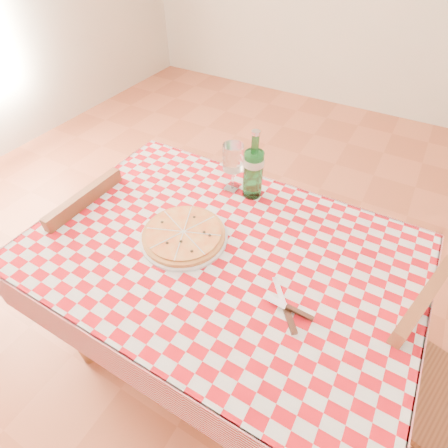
{
  "coord_description": "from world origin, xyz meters",
  "views": [
    {
      "loc": [
        0.41,
        -0.68,
        1.64
      ],
      "look_at": [
        -0.02,
        0.06,
        0.82
      ],
      "focal_mm": 28.0,
      "sensor_mm": 36.0,
      "label": 1
    }
  ],
  "objects_px": {
    "chair_near": "(414,368)",
    "wine_glass": "(233,168)",
    "dining_table": "(221,268)",
    "chair_far": "(90,246)",
    "pizza_plate": "(184,234)",
    "water_bottle": "(254,165)"
  },
  "relations": [
    {
      "from": "dining_table",
      "to": "chair_far",
      "type": "distance_m",
      "value": 0.69
    },
    {
      "from": "chair_near",
      "to": "wine_glass",
      "type": "xyz_separation_m",
      "value": [
        -0.84,
        0.23,
        0.39
      ]
    },
    {
      "from": "dining_table",
      "to": "chair_near",
      "type": "xyz_separation_m",
      "value": [
        0.71,
        0.08,
        -0.19
      ]
    },
    {
      "from": "chair_near",
      "to": "wine_glass",
      "type": "relative_size",
      "value": 4.03
    },
    {
      "from": "dining_table",
      "to": "pizza_plate",
      "type": "height_order",
      "value": "pizza_plate"
    },
    {
      "from": "pizza_plate",
      "to": "wine_glass",
      "type": "height_order",
      "value": "wine_glass"
    },
    {
      "from": "pizza_plate",
      "to": "water_bottle",
      "type": "bearing_deg",
      "value": 74.08
    },
    {
      "from": "chair_near",
      "to": "water_bottle",
      "type": "height_order",
      "value": "water_bottle"
    },
    {
      "from": "chair_near",
      "to": "wine_glass",
      "type": "bearing_deg",
      "value": 179.62
    },
    {
      "from": "pizza_plate",
      "to": "water_bottle",
      "type": "height_order",
      "value": "water_bottle"
    },
    {
      "from": "water_bottle",
      "to": "chair_near",
      "type": "bearing_deg",
      "value": -17.56
    },
    {
      "from": "water_bottle",
      "to": "chair_far",
      "type": "bearing_deg",
      "value": -149.16
    },
    {
      "from": "chair_far",
      "to": "pizza_plate",
      "type": "bearing_deg",
      "value": -175.85
    },
    {
      "from": "chair_far",
      "to": "wine_glass",
      "type": "height_order",
      "value": "wine_glass"
    },
    {
      "from": "dining_table",
      "to": "chair_far",
      "type": "bearing_deg",
      "value": -175.51
    },
    {
      "from": "dining_table",
      "to": "chair_near",
      "type": "relative_size",
      "value": 1.47
    },
    {
      "from": "pizza_plate",
      "to": "wine_glass",
      "type": "relative_size",
      "value": 1.51
    },
    {
      "from": "water_bottle",
      "to": "wine_glass",
      "type": "height_order",
      "value": "water_bottle"
    },
    {
      "from": "chair_near",
      "to": "pizza_plate",
      "type": "distance_m",
      "value": 0.91
    },
    {
      "from": "chair_near",
      "to": "dining_table",
      "type": "bearing_deg",
      "value": -158.39
    },
    {
      "from": "dining_table",
      "to": "chair_near",
      "type": "height_order",
      "value": "chair_near"
    },
    {
      "from": "water_bottle",
      "to": "wine_glass",
      "type": "relative_size",
      "value": 1.38
    }
  ]
}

